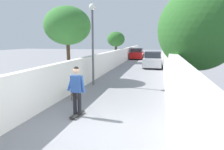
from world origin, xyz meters
TOP-DOWN VIEW (x-y plane):
  - ground_plane at (14.00, 0.00)m, footprint 80.00×80.00m
  - wall_left at (12.00, 2.42)m, footprint 48.00×0.30m
  - fence_right at (12.00, -2.42)m, footprint 48.00×0.30m
  - tree_left_near at (7.50, 4.04)m, footprint 3.06×3.06m
  - tree_right_mid at (3.00, -3.32)m, footprint 2.99×2.99m
  - tree_left_far at (19.00, 3.22)m, footprint 2.09×2.09m
  - lamp_post at (6.16, 1.87)m, footprint 0.36×0.36m
  - skateboard at (1.05, 0.79)m, footprint 0.82×0.28m
  - person_skateboarder at (1.05, 0.79)m, footprint 0.26×0.72m
  - dog at (2.95, 1.70)m, footprint 2.21×1.05m
  - car_near at (15.47, -1.27)m, footprint 4.22×1.80m
  - car_far at (24.48, 1.27)m, footprint 4.06×1.80m

SIDE VIEW (x-z plane):
  - ground_plane at x=14.00m, z-range 0.00..0.00m
  - skateboard at x=1.05m, z-range 0.03..0.11m
  - dog at x=2.95m, z-range -0.25..0.80m
  - car_far at x=24.48m, z-range -0.06..1.48m
  - car_near at x=15.47m, z-range -0.05..1.49m
  - wall_left at x=12.00m, z-range 0.00..1.64m
  - person_skateboarder at x=1.05m, z-range 0.23..1.90m
  - fence_right at x=12.00m, z-range 0.00..2.16m
  - tree_left_far at x=19.00m, z-range 0.91..4.56m
  - tree_right_mid at x=3.00m, z-range 0.74..5.31m
  - lamp_post at x=6.16m, z-range 0.83..5.50m
  - tree_left_near at x=7.50m, z-range 1.15..5.99m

